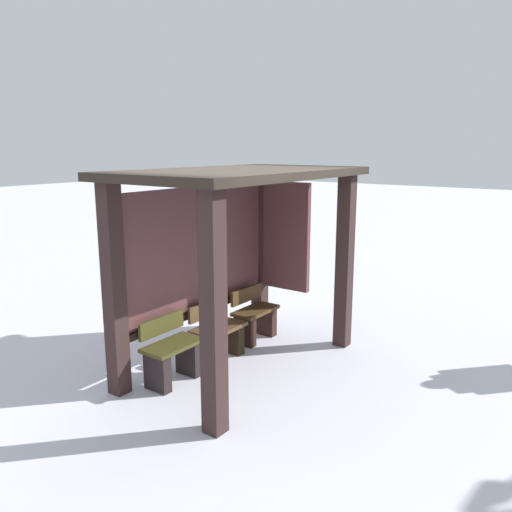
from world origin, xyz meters
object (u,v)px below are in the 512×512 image
object	(u,v)px
bench_right_inside	(255,318)
bench_center_inside	(217,336)
bus_shelter	(234,226)
bench_left_inside	(172,356)

from	to	relation	value
bench_right_inside	bench_center_inside	bearing A→B (deg)	179.92
bus_shelter	bench_center_inside	world-z (taller)	bus_shelter
bench_right_inside	bus_shelter	bearing A→B (deg)	-163.99
bench_left_inside	bench_center_inside	bearing A→B (deg)	0.09
bus_shelter	bench_center_inside	bearing A→B (deg)	116.47
bench_left_inside	bench_center_inside	xyz separation A→B (m)	(0.79, 0.00, -0.02)
bus_shelter	bench_right_inside	distance (m)	1.57
bus_shelter	bench_right_inside	bearing A→B (deg)	16.01
bus_shelter	bench_center_inside	size ratio (longest dim) A/B	4.27
bench_center_inside	bus_shelter	bearing A→B (deg)	-63.53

